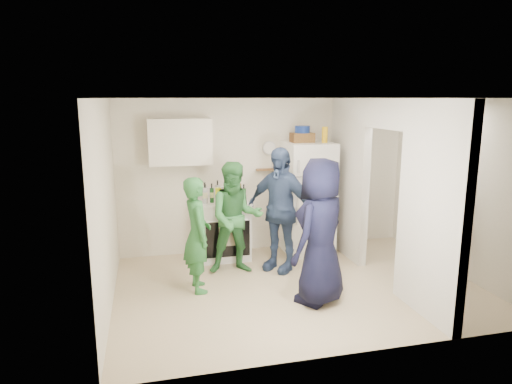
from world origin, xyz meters
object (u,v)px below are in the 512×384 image
Objects in this scene: stove at (224,229)px; blue_bowl at (302,129)px; person_green_center at (236,218)px; person_nook at (431,210)px; person_navy at (321,232)px; person_green_left at (197,235)px; yellow_cup_stack_top at (325,135)px; fridge at (308,198)px; person_denim at (279,210)px; wicker_basket at (302,138)px.

stove is 3.87× the size of blue_bowl.
person_nook is at bearing -7.08° from person_green_center.
person_navy reaches higher than stove.
yellow_cup_stack_top is at bearing -69.45° from person_green_left.
fridge is 1.89m from person_navy.
fridge reaches higher than person_green_center.
person_denim is 2.20m from person_nook.
blue_bowl is at bearing -126.10° from person_nook.
person_denim is at bearing -148.10° from yellow_cup_stack_top.
stove is 1.91m from wicker_basket.
fridge is 1.12m from blue_bowl.
blue_bowl is 1.83m from person_green_center.
person_denim is at bearing 1.17° from person_green_center.
wicker_basket is (-0.10, 0.05, 0.98)m from fridge.
person_denim is at bearing -101.54° from person_nook.
wicker_basket is 0.23× the size of person_green_left.
fridge is at bearing -143.60° from person_navy.
wicker_basket is (1.28, 0.02, 1.42)m from stove.
blue_bowl is 2.21m from person_navy.
person_denim is (0.64, -0.04, 0.10)m from person_green_center.
person_navy is (-0.50, -1.82, 0.00)m from fridge.
person_green_center reaches higher than stove.
stove is 3.72× the size of yellow_cup_stack_top.
person_green_left is at bearing -115.54° from stove.
wicker_basket is 2.44m from person_green_left.
person_nook reaches higher than stove.
person_denim is at bearing -129.16° from wicker_basket.
person_denim is at bearing -74.66° from person_green_left.
person_nook reaches higher than person_denim.
person_green_left is (-0.55, -1.15, 0.30)m from stove.
wicker_basket reaches higher than fridge.
stove is at bearing -30.34° from person_green_left.
fridge is at bearing -64.69° from person_green_left.
person_navy is (-0.40, -1.87, -0.98)m from wicker_basket.
stove is 0.51× the size of person_nook.
wicker_basket is 2.22m from person_nook.
blue_bowl is 0.96× the size of yellow_cup_stack_top.
yellow_cup_stack_top reaches higher than person_nook.
wicker_basket reaches higher than person_green_left.
blue_bowl reaches higher than yellow_cup_stack_top.
blue_bowl is (-0.10, 0.05, 1.11)m from fridge.
fridge is 1.89m from person_nook.
wicker_basket is at bearing 153.43° from fridge.
person_denim is at bearing -135.79° from fridge.
person_nook reaches higher than person_navy.
stove is at bearing -179.10° from wicker_basket.
person_green_center is at bearing -151.23° from wicker_basket.
person_green_center is 2.83m from person_nook.
blue_bowl is 0.15× the size of person_green_center.
person_green_center is (-1.21, -0.67, -1.20)m from blue_bowl.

